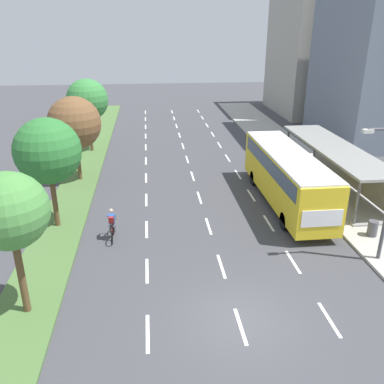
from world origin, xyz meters
TOP-DOWN VIEW (x-y plane):
  - ground_plane at (0.00, 0.00)m, footprint 140.00×140.00m
  - median_strip at (-8.30, 20.00)m, footprint 2.60×52.00m
  - sidewalk_right at (9.25, 20.00)m, footprint 4.50×52.00m
  - lane_divider_left at (-3.50, 18.40)m, footprint 0.14×47.81m
  - lane_divider_center at (0.00, 18.40)m, footprint 0.14×47.81m
  - lane_divider_right at (3.50, 18.40)m, footprint 0.14×47.81m
  - bus_shelter at (9.53, 12.84)m, footprint 2.90×12.63m
  - bus at (5.25, 10.66)m, footprint 2.54×11.29m
  - cyclist at (-5.28, 7.10)m, footprint 0.46×1.82m
  - median_tree_nearest at (-8.20, 1.38)m, footprint 2.85×2.85m
  - median_tree_second at (-8.47, 8.84)m, footprint 3.51×3.51m
  - median_tree_third at (-8.29, 16.30)m, footprint 3.71×3.71m
  - median_tree_fourth at (-8.32, 23.76)m, footprint 3.57×3.57m
  - trash_bin at (8.45, 5.70)m, footprint 0.52×0.52m
  - building_near_right at (17.82, 25.35)m, footprint 7.35×11.78m
  - building_mid_right at (16.95, 39.34)m, footprint 6.92×12.57m

SIDE VIEW (x-z plane):
  - ground_plane at x=0.00m, z-range 0.00..0.00m
  - lane_divider_left at x=-3.50m, z-range 0.00..0.01m
  - lane_divider_center at x=0.00m, z-range 0.00..0.01m
  - lane_divider_right at x=3.50m, z-range 0.00..0.01m
  - median_strip at x=-8.30m, z-range 0.00..0.12m
  - sidewalk_right at x=9.25m, z-range 0.00..0.15m
  - trash_bin at x=8.45m, z-range 0.15..1.00m
  - cyclist at x=-5.28m, z-range -0.06..1.65m
  - bus_shelter at x=9.53m, z-range 0.44..3.30m
  - bus at x=5.25m, z-range 0.38..3.75m
  - median_tree_third at x=-8.29m, z-range 1.25..7.23m
  - median_tree_nearest at x=-8.20m, z-range 1.54..7.29m
  - median_tree_second at x=-8.47m, z-range 1.39..7.47m
  - median_tree_fourth at x=-8.32m, z-range 1.46..7.75m
  - building_mid_right at x=16.95m, z-range 0.00..13.70m
  - building_near_right at x=17.82m, z-range 0.00..17.23m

